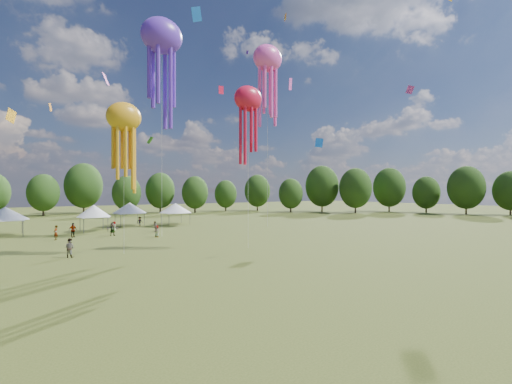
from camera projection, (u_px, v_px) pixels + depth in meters
ground at (446, 377)px, 11.79m from camera, size 300.00×300.00×0.00m
spectator_near at (70, 248)px, 32.91m from camera, size 1.08×1.06×1.75m
spectators_far at (117, 228)px, 51.25m from camera, size 14.72×16.82×1.88m
festival_tents at (89, 210)px, 56.78m from camera, size 36.70×11.65×4.01m
show_kites at (152, 68)px, 45.61m from camera, size 51.76×20.33×30.78m
treeline at (65, 188)px, 61.10m from camera, size 201.57×95.24×13.43m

